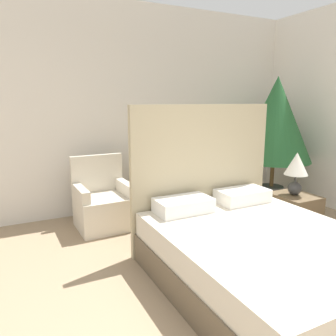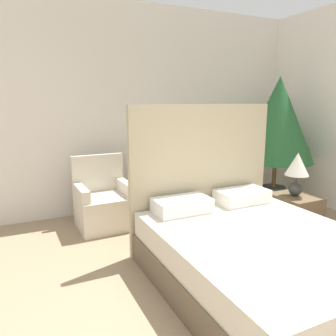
# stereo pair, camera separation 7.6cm
# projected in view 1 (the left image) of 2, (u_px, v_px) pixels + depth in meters

# --- Properties ---
(wall_back) EXTENTS (10.00, 0.06, 2.90)m
(wall_back) POSITION_uv_depth(u_px,v_px,m) (134.00, 109.00, 4.70)
(wall_back) COLOR silver
(wall_back) RESTS_ON ground_plane
(bed) EXTENTS (1.64, 2.03, 1.54)m
(bed) POSITION_uv_depth(u_px,v_px,m) (258.00, 251.00, 2.82)
(bed) COLOR brown
(bed) RESTS_ON ground_plane
(armchair_near_window_left) EXTENTS (0.68, 0.63, 0.89)m
(armchair_near_window_left) POSITION_uv_depth(u_px,v_px,m) (104.00, 206.00, 4.11)
(armchair_near_window_left) COLOR beige
(armchair_near_window_left) RESTS_ON ground_plane
(armchair_near_window_right) EXTENTS (0.67, 0.61, 0.89)m
(armchair_near_window_right) POSITION_uv_depth(u_px,v_px,m) (173.00, 196.00, 4.54)
(armchair_near_window_right) COLOR beige
(armchair_near_window_right) RESTS_ON ground_plane
(potted_palm) EXTENTS (1.09, 1.09, 1.92)m
(potted_palm) POSITION_uv_depth(u_px,v_px,m) (276.00, 121.00, 4.84)
(potted_palm) COLOR #4C4C4C
(potted_palm) RESTS_ON ground_plane
(nightstand) EXTENTS (0.43, 0.49, 0.50)m
(nightstand) POSITION_uv_depth(u_px,v_px,m) (294.00, 215.00, 3.87)
(nightstand) COLOR brown
(nightstand) RESTS_ON ground_plane
(table_lamp) EXTENTS (0.27, 0.27, 0.50)m
(table_lamp) POSITION_uv_depth(u_px,v_px,m) (296.00, 168.00, 3.75)
(table_lamp) COLOR #333333
(table_lamp) RESTS_ON nightstand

